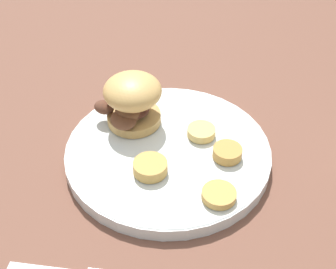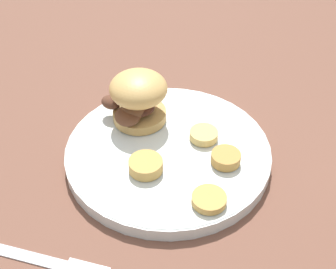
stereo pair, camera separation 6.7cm
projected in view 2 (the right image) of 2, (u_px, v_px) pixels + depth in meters
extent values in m
plane|color=brown|center=(168.00, 158.00, 0.70)|extent=(4.00, 4.00, 0.00)
cylinder|color=silver|center=(168.00, 153.00, 0.69)|extent=(0.30, 0.30, 0.02)
torus|color=silver|center=(168.00, 149.00, 0.69)|extent=(0.30, 0.30, 0.01)
cylinder|color=tan|center=(140.00, 115.00, 0.73)|extent=(0.08, 0.08, 0.01)
ellipsoid|color=brown|center=(139.00, 105.00, 0.72)|extent=(0.05, 0.05, 0.02)
ellipsoid|color=brown|center=(138.00, 110.00, 0.71)|extent=(0.04, 0.04, 0.02)
ellipsoid|color=#4C281E|center=(139.00, 106.00, 0.72)|extent=(0.07, 0.06, 0.02)
ellipsoid|color=brown|center=(134.00, 108.00, 0.71)|extent=(0.05, 0.05, 0.02)
ellipsoid|color=#563323|center=(111.00, 102.00, 0.73)|extent=(0.04, 0.03, 0.02)
ellipsoid|color=brown|center=(127.00, 116.00, 0.70)|extent=(0.06, 0.06, 0.01)
ellipsoid|color=brown|center=(141.00, 106.00, 0.72)|extent=(0.04, 0.04, 0.02)
ellipsoid|color=tan|center=(138.00, 88.00, 0.70)|extent=(0.09, 0.09, 0.05)
cylinder|color=tan|center=(146.00, 165.00, 0.64)|extent=(0.05, 0.05, 0.02)
cylinder|color=#DBB766|center=(204.00, 135.00, 0.70)|extent=(0.04, 0.04, 0.01)
cylinder|color=#BC8942|center=(226.00, 158.00, 0.66)|extent=(0.04, 0.04, 0.02)
cylinder|color=tan|center=(209.00, 199.00, 0.60)|extent=(0.05, 0.05, 0.01)
cube|color=silver|center=(29.00, 256.00, 0.57)|extent=(0.09, 0.06, 0.00)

